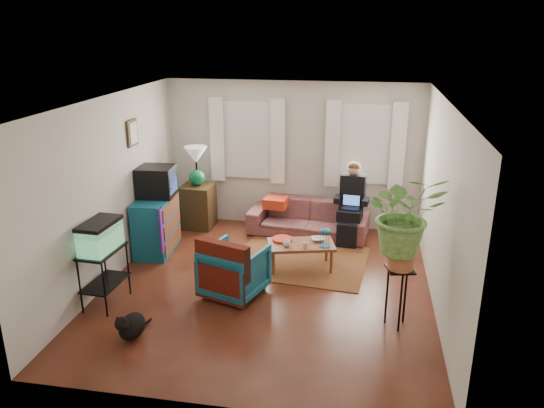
% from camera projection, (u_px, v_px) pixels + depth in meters
% --- Properties ---
extents(floor, '(4.50, 5.00, 0.01)m').
position_uv_depth(floor, '(267.00, 287.00, 7.48)').
color(floor, '#4F2B14').
rests_on(floor, ground).
extents(ceiling, '(4.50, 5.00, 0.01)m').
position_uv_depth(ceiling, '(266.00, 101.00, 6.63)').
color(ceiling, white).
rests_on(ceiling, wall_back).
extents(wall_back, '(4.50, 0.01, 2.60)m').
position_uv_depth(wall_back, '(293.00, 155.00, 9.38)').
color(wall_back, silver).
rests_on(wall_back, floor).
extents(wall_front, '(4.50, 0.01, 2.60)m').
position_uv_depth(wall_front, '(215.00, 287.00, 4.73)').
color(wall_front, silver).
rests_on(wall_front, floor).
extents(wall_left, '(0.01, 5.00, 2.60)m').
position_uv_depth(wall_left, '(109.00, 191.00, 7.42)').
color(wall_left, silver).
rests_on(wall_left, floor).
extents(wall_right, '(0.01, 5.00, 2.60)m').
position_uv_depth(wall_right, '(442.00, 209.00, 6.68)').
color(wall_right, silver).
rests_on(wall_right, floor).
extents(window_left, '(1.08, 0.04, 1.38)m').
position_uv_depth(window_left, '(248.00, 140.00, 9.41)').
color(window_left, white).
rests_on(window_left, wall_back).
extents(window_right, '(1.08, 0.04, 1.38)m').
position_uv_depth(window_right, '(365.00, 144.00, 9.07)').
color(window_right, white).
rests_on(window_right, wall_back).
extents(curtains_left, '(1.36, 0.06, 1.50)m').
position_uv_depth(curtains_left, '(247.00, 141.00, 9.34)').
color(curtains_left, white).
rests_on(curtains_left, wall_back).
extents(curtains_right, '(1.36, 0.06, 1.50)m').
position_uv_depth(curtains_right, '(365.00, 145.00, 9.00)').
color(curtains_right, white).
rests_on(curtains_right, wall_back).
extents(picture_frame, '(0.04, 0.32, 0.40)m').
position_uv_depth(picture_frame, '(133.00, 133.00, 8.00)').
color(picture_frame, '#3D2616').
rests_on(picture_frame, wall_left).
extents(area_rug, '(2.15, 1.79, 0.01)m').
position_uv_depth(area_rug, '(300.00, 261.00, 8.25)').
color(area_rug, brown).
rests_on(area_rug, floor).
extents(sofa, '(2.12, 1.02, 0.80)m').
position_uv_depth(sofa, '(308.00, 213.00, 9.20)').
color(sofa, brown).
rests_on(sofa, floor).
extents(seated_person, '(0.58, 0.68, 1.22)m').
position_uv_depth(seated_person, '(351.00, 205.00, 8.93)').
color(seated_person, black).
rests_on(seated_person, sofa).
extents(side_table, '(0.55, 0.55, 0.78)m').
position_uv_depth(side_table, '(198.00, 206.00, 9.56)').
color(side_table, '#3F2317').
rests_on(side_table, floor).
extents(table_lamp, '(0.41, 0.41, 0.71)m').
position_uv_depth(table_lamp, '(196.00, 167.00, 9.32)').
color(table_lamp, white).
rests_on(table_lamp, side_table).
extents(dresser, '(0.58, 1.04, 0.90)m').
position_uv_depth(dresser, '(156.00, 224.00, 8.53)').
color(dresser, '#105564').
rests_on(dresser, floor).
extents(crt_tv, '(0.59, 0.54, 0.48)m').
position_uv_depth(crt_tv, '(156.00, 181.00, 8.40)').
color(crt_tv, black).
rests_on(crt_tv, dresser).
extents(aquarium_stand, '(0.43, 0.71, 0.77)m').
position_uv_depth(aquarium_stand, '(105.00, 277.00, 6.91)').
color(aquarium_stand, black).
rests_on(aquarium_stand, floor).
extents(aquarium, '(0.38, 0.65, 0.41)m').
position_uv_depth(aquarium, '(100.00, 236.00, 6.72)').
color(aquarium, '#7FD899').
rests_on(aquarium, aquarium_stand).
extents(black_cat, '(0.36, 0.48, 0.37)m').
position_uv_depth(black_cat, '(132.00, 324.00, 6.22)').
color(black_cat, black).
rests_on(black_cat, floor).
extents(armchair, '(0.94, 0.91, 0.77)m').
position_uv_depth(armchair, '(234.00, 268.00, 7.16)').
color(armchair, '#104E62').
rests_on(armchair, floor).
extents(serape_throw, '(0.79, 0.42, 0.63)m').
position_uv_depth(serape_throw, '(222.00, 266.00, 6.87)').
color(serape_throw, '#9E0A0A').
rests_on(serape_throw, armchair).
extents(coffee_table, '(1.09, 0.76, 0.41)m').
position_uv_depth(coffee_table, '(301.00, 256.00, 7.98)').
color(coffee_table, brown).
rests_on(coffee_table, floor).
extents(cup_a, '(0.13, 0.13, 0.09)m').
position_uv_depth(cup_a, '(287.00, 243.00, 7.80)').
color(cup_a, white).
rests_on(cup_a, coffee_table).
extents(cup_b, '(0.11, 0.11, 0.08)m').
position_uv_depth(cup_b, '(305.00, 245.00, 7.75)').
color(cup_b, beige).
rests_on(cup_b, coffee_table).
extents(bowl, '(0.23, 0.23, 0.05)m').
position_uv_depth(bowl, '(318.00, 239.00, 8.01)').
color(bowl, white).
rests_on(bowl, coffee_table).
extents(snack_tray, '(0.37, 0.37, 0.04)m').
position_uv_depth(snack_tray, '(282.00, 239.00, 8.01)').
color(snack_tray, '#B21414').
rests_on(snack_tray, coffee_table).
extents(birdcage, '(0.20, 0.20, 0.29)m').
position_uv_depth(birdcage, '(325.00, 237.00, 7.76)').
color(birdcage, '#115B6B').
rests_on(birdcage, coffee_table).
extents(plant_stand, '(0.39, 0.39, 0.78)m').
position_uv_depth(plant_stand, '(397.00, 297.00, 6.40)').
color(plant_stand, black).
rests_on(plant_stand, floor).
extents(potted_plant, '(1.03, 0.94, 0.98)m').
position_uv_depth(potted_plant, '(404.00, 226.00, 6.10)').
color(potted_plant, '#599947').
rests_on(potted_plant, plant_stand).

